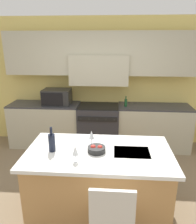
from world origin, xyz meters
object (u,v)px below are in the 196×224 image
(wine_glass_far, at_px, (91,135))
(oil_bottle_on_counter, at_px, (126,103))
(range_stove, at_px, (99,126))
(wine_bottle, at_px, (52,142))
(fruit_bowl, at_px, (96,149))
(wine_glass_near, at_px, (75,151))
(microwave, at_px, (57,97))
(island_chair, at_px, (112,224))

(wine_glass_far, height_order, oil_bottle_on_counter, oil_bottle_on_counter)
(range_stove, xyz_separation_m, wine_glass_far, (0.03, -1.74, 0.57))
(wine_bottle, xyz_separation_m, oil_bottle_on_counter, (1.00, 1.91, 0.00))
(fruit_bowl, bearing_deg, wine_glass_near, -131.32)
(fruit_bowl, bearing_deg, microwave, 116.83)
(wine_glass_near, height_order, fruit_bowl, wine_glass_near)
(range_stove, distance_m, fruit_bowl, 2.00)
(range_stove, height_order, island_chair, island_chair)
(fruit_bowl, relative_size, oil_bottle_on_counter, 1.06)
(range_stove, bearing_deg, microwave, 178.78)
(range_stove, xyz_separation_m, microwave, (-0.88, 0.02, 0.63))
(microwave, xyz_separation_m, wine_bottle, (0.44, -1.97, -0.08))
(island_chair, height_order, oil_bottle_on_counter, oil_bottle_on_counter)
(wine_bottle, distance_m, oil_bottle_on_counter, 2.16)
(range_stove, distance_m, oil_bottle_on_counter, 0.79)
(island_chair, distance_m, wine_bottle, 1.17)
(wine_glass_near, bearing_deg, range_stove, 87.20)
(wine_glass_near, relative_size, fruit_bowl, 0.90)
(microwave, relative_size, wine_glass_near, 2.86)
(microwave, bearing_deg, oil_bottle_on_counter, -2.47)
(microwave, bearing_deg, wine_bottle, -77.53)
(wine_glass_far, relative_size, fruit_bowl, 0.90)
(wine_glass_near, bearing_deg, wine_glass_far, 72.85)
(fruit_bowl, bearing_deg, island_chair, -75.57)
(wine_bottle, xyz_separation_m, wine_glass_near, (0.33, -0.23, 0.01))
(fruit_bowl, bearing_deg, oil_bottle_on_counter, 76.72)
(island_chair, relative_size, wine_glass_near, 5.15)
(range_stove, height_order, wine_glass_near, wine_glass_near)
(range_stove, distance_m, wine_bottle, 2.08)
(microwave, xyz_separation_m, wine_glass_near, (0.77, -2.21, -0.07))
(range_stove, bearing_deg, wine_glass_near, -92.80)
(wine_glass_far, bearing_deg, microwave, 117.31)
(island_chair, height_order, wine_glass_near, wine_glass_near)
(microwave, xyz_separation_m, fruit_bowl, (0.99, -1.96, -0.17))
(range_stove, relative_size, wine_glass_far, 4.64)
(microwave, height_order, wine_glass_near, microwave)
(range_stove, relative_size, wine_bottle, 2.90)
(island_chair, distance_m, fruit_bowl, 0.90)
(range_stove, xyz_separation_m, oil_bottle_on_counter, (0.56, -0.04, 0.55))
(fruit_bowl, distance_m, oil_bottle_on_counter, 1.95)
(island_chair, bearing_deg, microwave, 113.44)
(island_chair, relative_size, fruit_bowl, 4.61)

